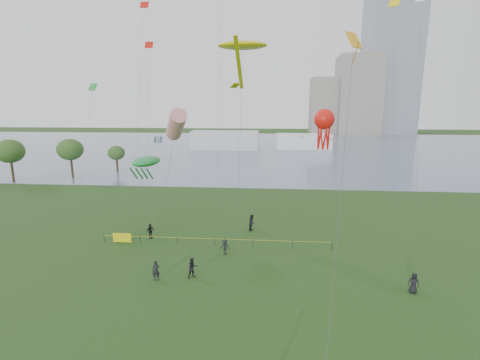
{
  "coord_description": "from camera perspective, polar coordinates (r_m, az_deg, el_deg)",
  "views": [
    {
      "loc": [
        2.44,
        -19.41,
        14.38
      ],
      "look_at": [
        0.0,
        10.0,
        8.0
      ],
      "focal_mm": 26.0,
      "sensor_mm": 36.0,
      "label": 1
    }
  ],
  "objects": [
    {
      "name": "spectator_f",
      "position": [
        30.73,
        -13.62,
        -14.24
      ],
      "size": [
        0.71,
        0.54,
        1.74
      ],
      "primitive_type": "imported",
      "rotation": [
        0.0,
        0.0,
        0.21
      ],
      "color": "black",
      "rests_on": "ground_plane"
    },
    {
      "name": "kite_octopus",
      "position": [
        34.7,
        13.65,
        9.51
      ],
      "size": [
        6.13,
        2.23,
        14.05
      ],
      "rotation": [
        0.0,
        0.0,
        0.42
      ],
      "color": "#3F3F42"
    },
    {
      "name": "small_kites",
      "position": [
        38.38,
        3.33,
        25.47
      ],
      "size": [
        36.33,
        13.32,
        15.26
      ],
      "color": "red"
    },
    {
      "name": "building_mid",
      "position": [
        186.62,
        18.74,
        13.0
      ],
      "size": [
        20.0,
        20.0,
        38.0
      ],
      "primitive_type": "cube",
      "color": "gray",
      "rests_on": "ground_plane"
    },
    {
      "name": "spectator_b",
      "position": [
        34.69,
        -2.49,
        -10.89
      ],
      "size": [
        1.12,
        0.8,
        1.56
      ],
      "primitive_type": "imported",
      "rotation": [
        0.0,
        0.0,
        -0.24
      ],
      "color": "black",
      "rests_on": "ground_plane"
    },
    {
      "name": "trees",
      "position": [
        77.77,
        -28.41,
        4.22
      ],
      "size": [
        19.64,
        16.35,
        8.13
      ],
      "color": "#322517",
      "rests_on": "ground_plane"
    },
    {
      "name": "pavilion_left",
      "position": [
        115.87,
        -2.46,
        6.56
      ],
      "size": [
        22.0,
        8.0,
        6.0
      ],
      "primitive_type": "cube",
      "color": "silver",
      "rests_on": "ground_plane"
    },
    {
      "name": "spectator_c",
      "position": [
        39.8,
        -14.51,
        -8.11
      ],
      "size": [
        0.86,
        1.04,
        1.66
      ],
      "primitive_type": "imported",
      "rotation": [
        0.0,
        0.0,
        1.0
      ],
      "color": "black",
      "rests_on": "ground_plane"
    },
    {
      "name": "kite_stingray",
      "position": [
        39.12,
        0.36,
        21.14
      ],
      "size": [
        5.28,
        10.2,
        20.94
      ],
      "rotation": [
        0.0,
        0.0,
        0.1
      ],
      "color": "#3F3F42"
    },
    {
      "name": "kite_windsock",
      "position": [
        40.7,
        -10.46,
        8.89
      ],
      "size": [
        4.28,
        5.22,
        14.11
      ],
      "rotation": [
        0.0,
        0.0,
        0.43
      ],
      "color": "#3F3F42"
    },
    {
      "name": "lake",
      "position": [
        120.29,
        3.56,
        5.32
      ],
      "size": [
        400.0,
        120.0,
        0.08
      ],
      "primitive_type": "cube",
      "color": "slate",
      "rests_on": "ground_plane"
    },
    {
      "name": "ground_plane",
      "position": [
        24.28,
        -2.14,
        -24.13
      ],
      "size": [
        400.0,
        400.0,
        0.0
      ],
      "primitive_type": "plane",
      "color": "#173410"
    },
    {
      "name": "kite_delta",
      "position": [
        27.97,
        18.03,
        18.88
      ],
      "size": [
        4.35,
        15.38,
        19.73
      ],
      "rotation": [
        0.0,
        0.0,
        0.07
      ],
      "color": "#3F3F42"
    },
    {
      "name": "tower",
      "position": [
        201.87,
        24.0,
        24.29
      ],
      "size": [
        24.0,
        24.0,
        120.0
      ],
      "primitive_type": "cube",
      "color": "gray",
      "rests_on": "ground_plane"
    },
    {
      "name": "building_low",
      "position": [
        189.72,
        14.0,
        11.74
      ],
      "size": [
        16.0,
        18.0,
        28.0
      ],
      "primitive_type": "cube",
      "color": "gray",
      "rests_on": "ground_plane"
    },
    {
      "name": "fence",
      "position": [
        38.22,
        -13.37,
        -9.36
      ],
      "size": [
        24.07,
        0.07,
        1.05
      ],
      "color": "black",
      "rests_on": "ground_plane"
    },
    {
      "name": "pavilion_right",
      "position": [
        118.57,
        10.38,
        6.26
      ],
      "size": [
        18.0,
        7.0,
        5.0
      ],
      "primitive_type": "cube",
      "color": "white",
      "rests_on": "ground_plane"
    },
    {
      "name": "spectator_g",
      "position": [
        40.86,
        1.99,
        -6.99
      ],
      "size": [
        0.96,
        1.1,
        1.91
      ],
      "primitive_type": "imported",
      "rotation": [
        0.0,
        0.0,
        1.28
      ],
      "color": "black",
      "rests_on": "ground_plane"
    },
    {
      "name": "kite_creature",
      "position": [
        37.91,
        -15.13,
        2.94
      ],
      "size": [
        3.97,
        4.87,
        9.04
      ],
      "rotation": [
        0.0,
        0.0,
        0.15
      ],
      "color": "#3F3F42"
    },
    {
      "name": "spectator_a",
      "position": [
        30.59,
        -7.79,
        -14.1
      ],
      "size": [
        1.09,
        1.04,
        1.77
      ],
      "primitive_type": "imported",
      "rotation": [
        0.0,
        0.0,
        0.61
      ],
      "color": "black",
      "rests_on": "ground_plane"
    },
    {
      "name": "spectator_d",
      "position": [
        31.27,
        26.6,
        -14.86
      ],
      "size": [
        0.95,
        0.8,
        1.66
      ],
      "primitive_type": "imported",
      "rotation": [
        0.0,
        0.0,
        -0.4
      ],
      "color": "black",
      "rests_on": "ground_plane"
    }
  ]
}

